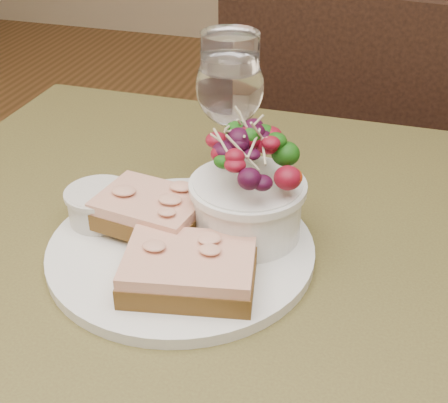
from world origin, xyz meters
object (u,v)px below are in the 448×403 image
(chair_far, at_px, (338,247))
(sandwich_back, at_px, (151,210))
(dinner_plate, at_px, (181,249))
(wine_glass, at_px, (230,91))
(cafe_table, at_px, (209,342))
(sandwich_front, at_px, (189,269))
(ramekin, at_px, (100,204))
(salad_bowl, at_px, (248,184))

(chair_far, height_order, sandwich_back, chair_far)
(dinner_plate, height_order, wine_glass, wine_glass)
(cafe_table, xyz_separation_m, dinner_plate, (-0.03, 0.01, 0.11))
(sandwich_back, bearing_deg, sandwich_front, -38.29)
(dinner_plate, bearing_deg, ramekin, 169.39)
(chair_far, relative_size, wine_glass, 5.14)
(sandwich_front, xyz_separation_m, sandwich_back, (-0.07, 0.07, 0.01))
(wine_glass, bearing_deg, ramekin, -130.58)
(salad_bowl, distance_m, wine_glass, 0.13)
(cafe_table, distance_m, dinner_plate, 0.11)
(chair_far, xyz_separation_m, sandwich_back, (-0.15, -0.68, 0.49))
(chair_far, relative_size, salad_bowl, 7.09)
(wine_glass, bearing_deg, salad_bowl, -64.51)
(ramekin, bearing_deg, sandwich_front, -30.07)
(chair_far, xyz_separation_m, wine_glass, (-0.10, -0.55, 0.58))
(cafe_table, height_order, dinner_plate, dinner_plate)
(salad_bowl, bearing_deg, wine_glass, 115.49)
(sandwich_front, xyz_separation_m, wine_glass, (-0.02, 0.20, 0.09))
(sandwich_back, xyz_separation_m, salad_bowl, (0.10, 0.02, 0.04))
(salad_bowl, bearing_deg, chair_far, 85.79)
(cafe_table, bearing_deg, chair_far, 84.11)
(sandwich_front, bearing_deg, ramekin, 139.26)
(cafe_table, xyz_separation_m, sandwich_back, (-0.07, 0.03, 0.14))
(dinner_plate, bearing_deg, chair_far, 81.27)
(dinner_plate, xyz_separation_m, salad_bowl, (0.06, 0.04, 0.07))
(sandwich_back, relative_size, salad_bowl, 0.94)
(dinner_plate, bearing_deg, sandwich_back, 155.88)
(sandwich_back, height_order, ramekin, sandwich_back)
(cafe_table, bearing_deg, dinner_plate, 156.85)
(wine_glass, bearing_deg, sandwich_back, -110.74)
(cafe_table, height_order, wine_glass, wine_glass)
(cafe_table, relative_size, sandwich_front, 5.93)
(dinner_plate, xyz_separation_m, sandwich_front, (0.03, -0.06, 0.02))
(sandwich_front, bearing_deg, cafe_table, 73.31)
(cafe_table, distance_m, ramekin, 0.19)
(chair_far, distance_m, dinner_plate, 0.84)
(cafe_table, distance_m, sandwich_back, 0.16)
(chair_far, bearing_deg, sandwich_front, 92.41)
(cafe_table, height_order, sandwich_back, sandwich_back)
(chair_far, relative_size, ramekin, 13.51)
(cafe_table, height_order, sandwich_front, sandwich_front)
(sandwich_front, height_order, salad_bowl, salad_bowl)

